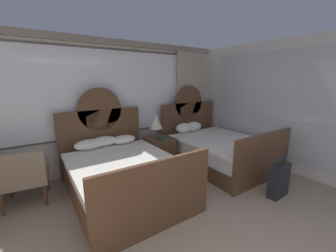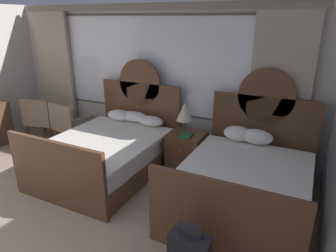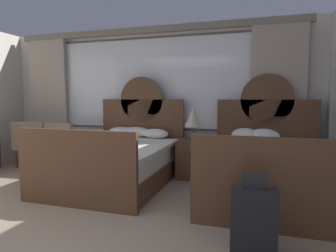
{
  "view_description": "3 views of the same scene",
  "coord_description": "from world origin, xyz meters",
  "px_view_note": "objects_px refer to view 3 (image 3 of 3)",
  "views": [
    {
      "loc": [
        -1.28,
        -0.32,
        1.89
      ],
      "look_at": [
        1.01,
        3.05,
        0.98
      ],
      "focal_mm": 22.16,
      "sensor_mm": 36.0,
      "label": 1
    },
    {
      "loc": [
        2.79,
        -0.84,
        2.45
      ],
      "look_at": [
        1.1,
        2.54,
        1.07
      ],
      "focal_mm": 31.96,
      "sensor_mm": 36.0,
      "label": 2
    },
    {
      "loc": [
        1.96,
        -1.29,
        1.34
      ],
      "look_at": [
        0.63,
        3.08,
        0.9
      ],
      "focal_mm": 30.56,
      "sensor_mm": 36.0,
      "label": 3
    }
  ],
  "objects_px": {
    "book_on_nightstand": "(196,140)",
    "suitcase_on_floor": "(254,219)",
    "table_lamp_on_nightstand": "(193,118)",
    "nightstand_between_beds": "(195,159)",
    "armchair_by_window_left": "(67,143)",
    "bed_near_mirror": "(267,170)",
    "bed_near_window": "(118,159)",
    "armchair_by_window_centre": "(34,141)"
  },
  "relations": [
    {
      "from": "bed_near_mirror",
      "to": "table_lamp_on_nightstand",
      "type": "height_order",
      "value": "bed_near_mirror"
    },
    {
      "from": "bed_near_window",
      "to": "table_lamp_on_nightstand",
      "type": "bearing_deg",
      "value": 31.04
    },
    {
      "from": "bed_near_mirror",
      "to": "table_lamp_on_nightstand",
      "type": "relative_size",
      "value": 4.22
    },
    {
      "from": "nightstand_between_beds",
      "to": "bed_near_window",
      "type": "bearing_deg",
      "value": -151.05
    },
    {
      "from": "bed_near_mirror",
      "to": "book_on_nightstand",
      "type": "xyz_separation_m",
      "value": [
        -1.09,
        0.52,
        0.3
      ]
    },
    {
      "from": "table_lamp_on_nightstand",
      "to": "armchair_by_window_left",
      "type": "relative_size",
      "value": 0.59
    },
    {
      "from": "nightstand_between_beds",
      "to": "suitcase_on_floor",
      "type": "bearing_deg",
      "value": -66.07
    },
    {
      "from": "table_lamp_on_nightstand",
      "to": "nightstand_between_beds",
      "type": "bearing_deg",
      "value": -19.09
    },
    {
      "from": "bed_near_mirror",
      "to": "nightstand_between_beds",
      "type": "relative_size",
      "value": 3.44
    },
    {
      "from": "nightstand_between_beds",
      "to": "book_on_nightstand",
      "type": "xyz_separation_m",
      "value": [
        0.03,
        -0.11,
        0.34
      ]
    },
    {
      "from": "bed_near_mirror",
      "to": "table_lamp_on_nightstand",
      "type": "distance_m",
      "value": 1.5
    },
    {
      "from": "armchair_by_window_centre",
      "to": "suitcase_on_floor",
      "type": "height_order",
      "value": "armchair_by_window_centre"
    },
    {
      "from": "book_on_nightstand",
      "to": "armchair_by_window_left",
      "type": "bearing_deg",
      "value": 179.71
    },
    {
      "from": "armchair_by_window_centre",
      "to": "nightstand_between_beds",
      "type": "bearing_deg",
      "value": 1.73
    },
    {
      "from": "bed_near_window",
      "to": "bed_near_mirror",
      "type": "bearing_deg",
      "value": -0.25
    },
    {
      "from": "armchair_by_window_centre",
      "to": "armchair_by_window_left",
      "type": "bearing_deg",
      "value": -0.09
    },
    {
      "from": "armchair_by_window_centre",
      "to": "suitcase_on_floor",
      "type": "bearing_deg",
      "value": -26.13
    },
    {
      "from": "bed_near_window",
      "to": "table_lamp_on_nightstand",
      "type": "xyz_separation_m",
      "value": [
        1.07,
        0.64,
        0.64
      ]
    },
    {
      "from": "book_on_nightstand",
      "to": "suitcase_on_floor",
      "type": "distance_m",
      "value": 2.28
    },
    {
      "from": "armchair_by_window_left",
      "to": "bed_near_mirror",
      "type": "bearing_deg",
      "value": -8.44
    },
    {
      "from": "bed_near_mirror",
      "to": "suitcase_on_floor",
      "type": "bearing_deg",
      "value": -96.11
    },
    {
      "from": "book_on_nightstand",
      "to": "suitcase_on_floor",
      "type": "xyz_separation_m",
      "value": [
        0.92,
        -2.05,
        -0.37
      ]
    },
    {
      "from": "armchair_by_window_left",
      "to": "nightstand_between_beds",
      "type": "bearing_deg",
      "value": 2.3
    },
    {
      "from": "bed_near_window",
      "to": "suitcase_on_floor",
      "type": "xyz_separation_m",
      "value": [
        2.09,
        -1.54,
        -0.08
      ]
    },
    {
      "from": "armchair_by_window_left",
      "to": "suitcase_on_floor",
      "type": "distance_m",
      "value": 4.01
    },
    {
      "from": "table_lamp_on_nightstand",
      "to": "armchair_by_window_left",
      "type": "xyz_separation_m",
      "value": [
        -2.42,
        -0.12,
        -0.52
      ]
    },
    {
      "from": "book_on_nightstand",
      "to": "bed_near_window",
      "type": "bearing_deg",
      "value": -156.25
    },
    {
      "from": "book_on_nightstand",
      "to": "armchair_by_window_centre",
      "type": "relative_size",
      "value": 0.29
    },
    {
      "from": "table_lamp_on_nightstand",
      "to": "book_on_nightstand",
      "type": "distance_m",
      "value": 0.38
    },
    {
      "from": "nightstand_between_beds",
      "to": "armchair_by_window_centre",
      "type": "relative_size",
      "value": 0.72
    },
    {
      "from": "bed_near_window",
      "to": "bed_near_mirror",
      "type": "distance_m",
      "value": 2.25
    },
    {
      "from": "suitcase_on_floor",
      "to": "table_lamp_on_nightstand",
      "type": "bearing_deg",
      "value": 115.0
    },
    {
      "from": "nightstand_between_beds",
      "to": "table_lamp_on_nightstand",
      "type": "xyz_separation_m",
      "value": [
        -0.06,
        0.02,
        0.68
      ]
    },
    {
      "from": "armchair_by_window_left",
      "to": "armchair_by_window_centre",
      "type": "height_order",
      "value": "same"
    },
    {
      "from": "armchair_by_window_left",
      "to": "suitcase_on_floor",
      "type": "height_order",
      "value": "armchair_by_window_left"
    },
    {
      "from": "nightstand_between_beds",
      "to": "suitcase_on_floor",
      "type": "distance_m",
      "value": 2.36
    },
    {
      "from": "bed_near_window",
      "to": "suitcase_on_floor",
      "type": "bearing_deg",
      "value": -36.36
    },
    {
      "from": "nightstand_between_beds",
      "to": "book_on_nightstand",
      "type": "distance_m",
      "value": 0.36
    },
    {
      "from": "bed_near_window",
      "to": "table_lamp_on_nightstand",
      "type": "height_order",
      "value": "bed_near_window"
    },
    {
      "from": "bed_near_mirror",
      "to": "suitcase_on_floor",
      "type": "height_order",
      "value": "bed_near_mirror"
    },
    {
      "from": "table_lamp_on_nightstand",
      "to": "armchair_by_window_centre",
      "type": "relative_size",
      "value": 0.59
    },
    {
      "from": "table_lamp_on_nightstand",
      "to": "armchair_by_window_left",
      "type": "distance_m",
      "value": 2.48
    }
  ]
}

